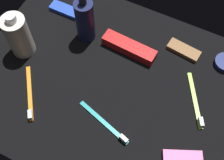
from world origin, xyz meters
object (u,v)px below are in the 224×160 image
object	(u,v)px
toothbrush_orange	(30,96)
snack_bar_blue	(65,10)
lotion_bottle	(85,20)
toothpaste_box_red	(129,47)
toothbrush_teal	(107,124)
toothbrush_lime	(196,103)
snack_bar_pink	(183,158)
bodywash_bottle	(18,35)
snack_bar_brown	(184,50)

from	to	relation	value
toothbrush_orange	snack_bar_blue	distance (cm)	33.31
lotion_bottle	toothpaste_box_red	world-z (taller)	lotion_bottle
toothbrush_teal	toothbrush_lime	bearing A→B (deg)	-139.16
toothbrush_lime	toothpaste_box_red	xyz separation A→B (cm)	(25.16, -8.17, 0.99)
toothpaste_box_red	snack_bar_pink	size ratio (longest dim) A/B	1.69
snack_bar_blue	bodywash_bottle	bearing A→B (deg)	79.14
toothbrush_lime	snack_bar_blue	size ratio (longest dim) A/B	1.55
lotion_bottle	snack_bar_pink	xyz separation A→B (cm)	(-42.15, 24.06, -7.06)
toothbrush_teal	snack_bar_pink	world-z (taller)	toothbrush_teal
toothbrush_teal	toothbrush_lime	distance (cm)	26.56
toothbrush_teal	snack_bar_brown	size ratio (longest dim) A/B	1.69
toothbrush_orange	toothbrush_teal	size ratio (longest dim) A/B	0.86
toothbrush_lime	snack_bar_blue	xyz separation A→B (cm)	(51.57, -12.93, 0.14)
toothbrush_lime	bodywash_bottle	bearing A→B (deg)	6.60
lotion_bottle	snack_bar_brown	distance (cm)	32.37
snack_bar_pink	snack_bar_blue	xyz separation A→B (cm)	(53.76, -29.73, 0.00)
bodywash_bottle	toothbrush_orange	bearing A→B (deg)	129.77
bodywash_bottle	snack_bar_brown	xyz separation A→B (cm)	(-45.77, -21.90, -6.59)
lotion_bottle	toothbrush_orange	xyz separation A→B (cm)	(4.31, 26.82, -7.21)
lotion_bottle	snack_bar_brown	world-z (taller)	lotion_bottle
toothbrush_lime	snack_bar_blue	world-z (taller)	toothbrush_lime
toothpaste_box_red	lotion_bottle	bearing A→B (deg)	6.86
toothbrush_lime	snack_bar_pink	size ratio (longest dim) A/B	1.55
bodywash_bottle	toothbrush_lime	bearing A→B (deg)	-173.40
toothbrush_orange	toothbrush_lime	xyz separation A→B (cm)	(-44.27, -19.57, 0.00)
toothbrush_lime	snack_bar_pink	xyz separation A→B (cm)	(-2.19, 16.80, 0.14)
bodywash_bottle	snack_bar_blue	world-z (taller)	bodywash_bottle
toothbrush_orange	toothpaste_box_red	bearing A→B (deg)	-124.56
lotion_bottle	snack_bar_pink	distance (cm)	49.05
toothbrush_orange	snack_bar_pink	distance (cm)	46.54
snack_bar_pink	snack_bar_blue	bearing A→B (deg)	-53.43
bodywash_bottle	toothpaste_box_red	world-z (taller)	bodywash_bottle
toothbrush_lime	snack_bar_brown	xyz separation A→B (cm)	(9.47, -15.51, 0.14)
lotion_bottle	snack_bar_blue	bearing A→B (deg)	-26.04
toothbrush_orange	toothbrush_teal	world-z (taller)	same
snack_bar_brown	toothbrush_lime	bearing A→B (deg)	128.10
snack_bar_brown	snack_bar_blue	bearing A→B (deg)	10.20
snack_bar_pink	toothbrush_lime	bearing A→B (deg)	-107.05
snack_bar_pink	snack_bar_blue	distance (cm)	61.44
snack_bar_brown	snack_bar_pink	bearing A→B (deg)	116.54
snack_bar_pink	bodywash_bottle	bearing A→B (deg)	-34.76
toothbrush_teal	snack_bar_pink	size ratio (longest dim) A/B	1.69
bodywash_bottle	snack_bar_pink	size ratio (longest dim) A/B	1.58
toothbrush_lime	snack_bar_brown	size ratio (longest dim) A/B	1.55
toothbrush_orange	toothbrush_teal	bearing A→B (deg)	-174.81
lotion_bottle	toothbrush_lime	bearing A→B (deg)	169.71
toothbrush_lime	snack_bar_blue	bearing A→B (deg)	-14.08
toothbrush_teal	toothbrush_lime	world-z (taller)	same
lotion_bottle	snack_bar_pink	bearing A→B (deg)	150.29
toothbrush_lime	toothpaste_box_red	bearing A→B (deg)	-17.99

